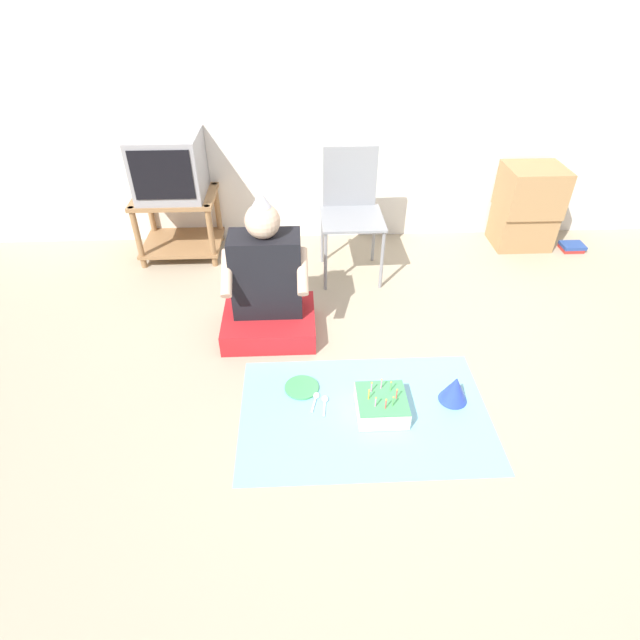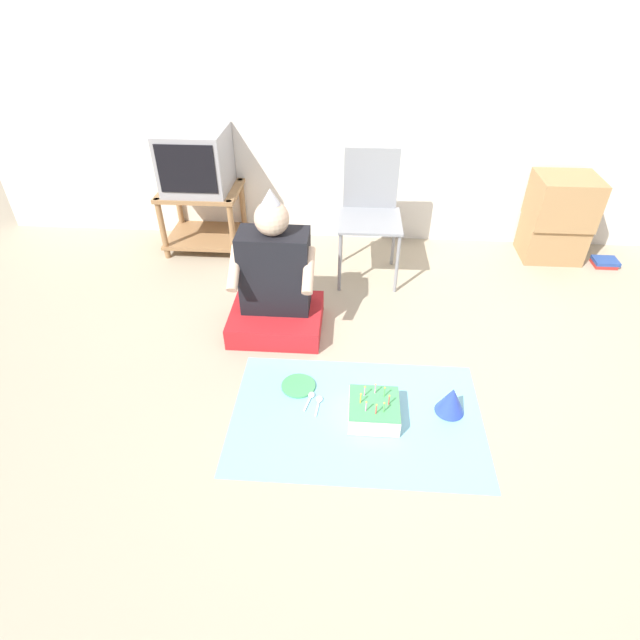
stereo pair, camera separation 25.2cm
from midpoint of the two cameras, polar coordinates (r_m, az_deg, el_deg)
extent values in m
plane|color=tan|center=(2.68, 11.25, -11.15)|extent=(16.00, 16.00, 0.00)
cube|color=white|center=(3.93, 10.75, 26.16)|extent=(6.40, 0.06, 2.55)
cube|color=#997047|center=(4.01, -11.75, 14.24)|extent=(0.60, 0.49, 0.03)
cube|color=#997047|center=(4.17, -11.09, 9.37)|extent=(0.60, 0.49, 0.02)
cylinder|color=#997047|center=(4.00, -15.83, 9.91)|extent=(0.04, 0.04, 0.49)
cylinder|color=#997047|center=(3.86, -8.15, 9.94)|extent=(0.04, 0.04, 0.49)
cylinder|color=#997047|center=(4.36, -14.20, 12.46)|extent=(0.04, 0.04, 0.49)
cylinder|color=#997047|center=(4.23, -7.08, 12.54)|extent=(0.04, 0.04, 0.49)
cube|color=#99999E|center=(3.94, -12.17, 17.41)|extent=(0.47, 0.47, 0.44)
cube|color=black|center=(3.72, -13.11, 16.38)|extent=(0.41, 0.01, 0.34)
cube|color=gray|center=(3.54, 7.79, 11.14)|extent=(0.44, 0.44, 0.02)
cube|color=gray|center=(3.64, 7.91, 15.62)|extent=(0.38, 0.02, 0.43)
cylinder|color=gray|center=(3.46, 4.38, 6.53)|extent=(0.02, 0.02, 0.45)
cylinder|color=gray|center=(3.49, 10.88, 6.24)|extent=(0.02, 0.02, 0.45)
cylinder|color=gray|center=(3.80, 4.37, 9.49)|extent=(0.02, 0.02, 0.45)
cylinder|color=gray|center=(3.83, 10.33, 9.21)|extent=(0.02, 0.02, 0.45)
cube|color=#A87F51|center=(4.37, 26.46, 8.21)|extent=(0.44, 0.34, 0.29)
cube|color=#A87F51|center=(4.24, 27.64, 11.99)|extent=(0.44, 0.38, 0.35)
cube|color=#B72D28|center=(4.49, 31.12, 5.47)|extent=(0.16, 0.14, 0.03)
cube|color=#284793|center=(4.48, 31.29, 5.75)|extent=(0.18, 0.14, 0.03)
cube|color=red|center=(3.16, -2.72, 0.01)|extent=(0.57, 0.48, 0.14)
cube|color=black|center=(3.02, -2.79, 5.51)|extent=(0.42, 0.23, 0.51)
sphere|color=beige|center=(2.86, -3.00, 11.46)|extent=(0.20, 0.20, 0.20)
cone|color=silver|center=(2.80, -3.09, 13.87)|extent=(0.11, 0.11, 0.09)
cylinder|color=beige|center=(2.91, -7.33, 5.86)|extent=(0.06, 0.27, 0.21)
cylinder|color=beige|center=(2.86, 1.21, 5.59)|extent=(0.06, 0.27, 0.21)
cube|color=#7FC6E0|center=(2.66, 6.97, -11.03)|extent=(1.30, 0.85, 0.01)
cube|color=#F4E0C6|center=(2.63, 8.94, -10.34)|extent=(0.26, 0.26, 0.10)
cube|color=#4CB266|center=(2.59, 9.05, -9.54)|extent=(0.25, 0.25, 0.01)
cylinder|color=#EA4C4C|center=(2.57, 10.71, -9.22)|extent=(0.01, 0.01, 0.06)
sphere|color=#FFCC4C|center=(2.55, 10.81, -8.62)|extent=(0.01, 0.01, 0.01)
cylinder|color=#66C666|center=(2.61, 10.15, -8.34)|extent=(0.01, 0.01, 0.06)
sphere|color=#FFCC4C|center=(2.58, 10.24, -7.74)|extent=(0.01, 0.01, 0.01)
cylinder|color=#E58CCC|center=(2.62, 9.10, -8.00)|extent=(0.01, 0.01, 0.06)
sphere|color=#FFCC4C|center=(2.59, 9.18, -7.40)|extent=(0.01, 0.01, 0.01)
cylinder|color=#E58CCC|center=(2.60, 7.93, -8.29)|extent=(0.01, 0.01, 0.06)
sphere|color=#FFCC4C|center=(2.57, 8.00, -7.69)|extent=(0.01, 0.01, 0.01)
cylinder|color=yellow|center=(2.56, 7.51, -9.11)|extent=(0.01, 0.01, 0.06)
sphere|color=#FFCC4C|center=(2.53, 7.58, -8.50)|extent=(0.01, 0.01, 0.01)
cylinder|color=#E58CCC|center=(2.52, 8.18, -9.99)|extent=(0.01, 0.01, 0.06)
sphere|color=#FFCC4C|center=(2.50, 8.26, -9.39)|extent=(0.01, 0.01, 0.01)
cylinder|color=#EA4C4C|center=(2.52, 9.33, -10.27)|extent=(0.01, 0.01, 0.06)
sphere|color=#FFCC4C|center=(2.49, 9.42, -9.67)|extent=(0.01, 0.01, 0.01)
cylinder|color=#66C666|center=(2.53, 10.19, -10.04)|extent=(0.01, 0.01, 0.06)
sphere|color=#FFCC4C|center=(2.51, 10.28, -9.44)|extent=(0.01, 0.01, 0.01)
cone|color=blue|center=(2.73, 17.41, -8.84)|extent=(0.15, 0.15, 0.16)
cylinder|color=#4CB266|center=(2.79, 0.12, -7.62)|extent=(0.19, 0.19, 0.01)
ellipsoid|color=white|center=(2.74, 1.67, -8.64)|extent=(0.04, 0.05, 0.01)
cube|color=white|center=(2.69, 1.25, -9.71)|extent=(0.03, 0.10, 0.01)
ellipsoid|color=white|center=(2.72, 2.62, -9.11)|extent=(0.04, 0.05, 0.01)
cube|color=white|center=(2.67, 2.41, -10.23)|extent=(0.02, 0.10, 0.01)
camera|label=1|loc=(0.13, -87.31, 2.00)|focal=28.00mm
camera|label=2|loc=(0.13, 92.69, -2.00)|focal=28.00mm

